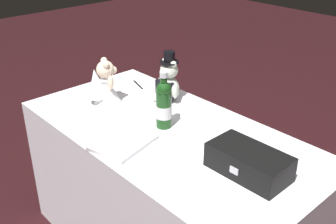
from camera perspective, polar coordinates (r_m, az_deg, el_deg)
name	(u,v)px	position (r m, az deg, el deg)	size (l,w,h in m)	color
reception_table	(168,195)	(2.18, 0.00, -11.57)	(1.55, 0.78, 0.78)	white
teddy_bear_groom	(168,82)	(2.23, -0.02, 4.17)	(0.16, 0.14, 0.28)	silver
teddy_bear_bride	(104,84)	(2.23, -9.03, 3.93)	(0.18, 0.21, 0.25)	white
champagne_bottle	(164,104)	(1.95, -0.59, 1.12)	(0.08, 0.08, 0.29)	#164016
signing_pen	(138,84)	(2.48, -4.27, 3.90)	(0.14, 0.05, 0.01)	black
gift_case_black	(248,162)	(1.67, 11.20, -6.95)	(0.33, 0.18, 0.11)	black
guestbook	(123,142)	(1.86, -6.31, -4.28)	(0.21, 0.27, 0.02)	white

